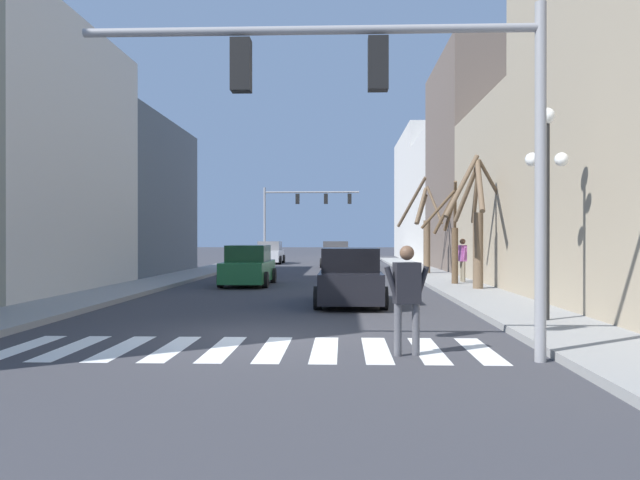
{
  "coord_description": "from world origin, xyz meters",
  "views": [
    {
      "loc": [
        1.66,
        -12.27,
        1.96
      ],
      "look_at": [
        0.07,
        31.22,
        1.82
      ],
      "focal_mm": 35.0,
      "sensor_mm": 36.0,
      "label": 1
    }
  ],
  "objects_px": {
    "street_tree_right_near": "(476,221)",
    "traffic_signal_far": "(300,206)",
    "pedestrian_near_right_corner": "(463,256)",
    "street_tree_right_mid": "(424,228)",
    "street_tree_left_near": "(451,235)",
    "car_at_intersection": "(350,278)",
    "pedestrian_waiting_at_curb": "(407,291)",
    "car_parked_left_mid": "(248,267)",
    "street_lamp_right_corner": "(547,171)",
    "car_driving_away_lane": "(270,253)",
    "traffic_signal_near": "(398,99)",
    "car_parked_left_far": "(336,255)"
  },
  "relations": [
    {
      "from": "traffic_signal_far",
      "to": "car_driving_away_lane",
      "type": "xyz_separation_m",
      "value": [
        -2.07,
        -3.71,
        -3.8
      ]
    },
    {
      "from": "traffic_signal_near",
      "to": "pedestrian_waiting_at_curb",
      "type": "xyz_separation_m",
      "value": [
        0.19,
        0.44,
        -3.08
      ]
    },
    {
      "from": "street_tree_right_near",
      "to": "pedestrian_near_right_corner",
      "type": "bearing_deg",
      "value": 86.93
    },
    {
      "from": "traffic_signal_far",
      "to": "car_parked_left_mid",
      "type": "relative_size",
      "value": 1.7
    },
    {
      "from": "traffic_signal_near",
      "to": "car_parked_left_far",
      "type": "xyz_separation_m",
      "value": [
        -1.34,
        32.26,
        -3.35
      ]
    },
    {
      "from": "car_parked_left_far",
      "to": "car_at_intersection",
      "type": "height_order",
      "value": "car_parked_left_far"
    },
    {
      "from": "traffic_signal_far",
      "to": "pedestrian_near_right_corner",
      "type": "relative_size",
      "value": 4.4
    },
    {
      "from": "traffic_signal_far",
      "to": "car_driving_away_lane",
      "type": "bearing_deg",
      "value": -119.2
    },
    {
      "from": "traffic_signal_far",
      "to": "car_parked_left_far",
      "type": "xyz_separation_m",
      "value": [
        3.02,
        -8.93,
        -3.79
      ]
    },
    {
      "from": "car_driving_away_lane",
      "to": "street_tree_left_near",
      "type": "height_order",
      "value": "street_tree_left_near"
    },
    {
      "from": "car_parked_left_mid",
      "to": "car_at_intersection",
      "type": "height_order",
      "value": "car_at_intersection"
    },
    {
      "from": "traffic_signal_near",
      "to": "car_parked_left_mid",
      "type": "relative_size",
      "value": 1.6
    },
    {
      "from": "car_at_intersection",
      "to": "street_tree_right_near",
      "type": "relative_size",
      "value": 0.9
    },
    {
      "from": "pedestrian_near_right_corner",
      "to": "street_lamp_right_corner",
      "type": "bearing_deg",
      "value": -9.89
    },
    {
      "from": "traffic_signal_far",
      "to": "street_lamp_right_corner",
      "type": "bearing_deg",
      "value": -77.91
    },
    {
      "from": "car_at_intersection",
      "to": "traffic_signal_near",
      "type": "bearing_deg",
      "value": -175.52
    },
    {
      "from": "car_parked_left_far",
      "to": "pedestrian_near_right_corner",
      "type": "distance_m",
      "value": 17.15
    },
    {
      "from": "car_parked_left_mid",
      "to": "street_tree_right_mid",
      "type": "height_order",
      "value": "street_tree_right_mid"
    },
    {
      "from": "car_parked_left_mid",
      "to": "pedestrian_near_right_corner",
      "type": "height_order",
      "value": "pedestrian_near_right_corner"
    },
    {
      "from": "car_parked_left_far",
      "to": "pedestrian_waiting_at_curb",
      "type": "relative_size",
      "value": 2.63
    },
    {
      "from": "street_tree_right_mid",
      "to": "street_tree_left_near",
      "type": "height_order",
      "value": "street_tree_right_mid"
    },
    {
      "from": "traffic_signal_near",
      "to": "street_tree_right_near",
      "type": "distance_m",
      "value": 13.15
    },
    {
      "from": "car_at_intersection",
      "to": "pedestrian_near_right_corner",
      "type": "relative_size",
      "value": 2.42
    },
    {
      "from": "traffic_signal_far",
      "to": "car_driving_away_lane",
      "type": "height_order",
      "value": "traffic_signal_far"
    },
    {
      "from": "car_driving_away_lane",
      "to": "traffic_signal_near",
      "type": "bearing_deg",
      "value": -170.26
    },
    {
      "from": "pedestrian_waiting_at_curb",
      "to": "street_tree_right_near",
      "type": "height_order",
      "value": "street_tree_right_near"
    },
    {
      "from": "car_driving_away_lane",
      "to": "car_parked_left_mid",
      "type": "height_order",
      "value": "car_driving_away_lane"
    },
    {
      "from": "car_driving_away_lane",
      "to": "pedestrian_near_right_corner",
      "type": "height_order",
      "value": "pedestrian_near_right_corner"
    },
    {
      "from": "car_driving_away_lane",
      "to": "street_tree_right_mid",
      "type": "height_order",
      "value": "street_tree_right_mid"
    },
    {
      "from": "car_driving_away_lane",
      "to": "car_parked_left_mid",
      "type": "xyz_separation_m",
      "value": [
        1.65,
        -21.74,
        -0.02
      ]
    },
    {
      "from": "car_parked_left_far",
      "to": "car_parked_left_mid",
      "type": "bearing_deg",
      "value": 168.24
    },
    {
      "from": "pedestrian_near_right_corner",
      "to": "traffic_signal_near",
      "type": "bearing_deg",
      "value": -22.01
    },
    {
      "from": "car_parked_left_mid",
      "to": "street_tree_right_near",
      "type": "relative_size",
      "value": 0.96
    },
    {
      "from": "traffic_signal_near",
      "to": "street_tree_left_near",
      "type": "height_order",
      "value": "traffic_signal_near"
    },
    {
      "from": "car_parked_left_mid",
      "to": "pedestrian_near_right_corner",
      "type": "xyz_separation_m",
      "value": [
        8.86,
        0.25,
        0.43
      ]
    },
    {
      "from": "car_parked_left_far",
      "to": "street_tree_right_mid",
      "type": "height_order",
      "value": "street_tree_right_mid"
    },
    {
      "from": "car_parked_left_mid",
      "to": "car_driving_away_lane",
      "type": "bearing_deg",
      "value": -175.65
    },
    {
      "from": "car_parked_left_far",
      "to": "car_driving_away_lane",
      "type": "bearing_deg",
      "value": 44.27
    },
    {
      "from": "traffic_signal_near",
      "to": "car_parked_left_far",
      "type": "distance_m",
      "value": 32.47
    },
    {
      "from": "car_parked_left_mid",
      "to": "car_at_intersection",
      "type": "bearing_deg",
      "value": 29.23
    },
    {
      "from": "pedestrian_waiting_at_curb",
      "to": "car_parked_left_mid",
      "type": "bearing_deg",
      "value": -85.41
    },
    {
      "from": "car_parked_left_far",
      "to": "pedestrian_waiting_at_curb",
      "type": "bearing_deg",
      "value": -177.23
    },
    {
      "from": "traffic_signal_far",
      "to": "car_at_intersection",
      "type": "relative_size",
      "value": 1.82
    },
    {
      "from": "pedestrian_near_right_corner",
      "to": "street_tree_right_near",
      "type": "relative_size",
      "value": 0.37
    },
    {
      "from": "car_at_intersection",
      "to": "pedestrian_near_right_corner",
      "type": "distance_m",
      "value": 8.98
    },
    {
      "from": "traffic_signal_far",
      "to": "street_tree_left_near",
      "type": "relative_size",
      "value": 1.92
    },
    {
      "from": "street_tree_right_near",
      "to": "traffic_signal_far",
      "type": "bearing_deg",
      "value": 106.02
    },
    {
      "from": "street_lamp_right_corner",
      "to": "pedestrian_near_right_corner",
      "type": "xyz_separation_m",
      "value": [
        0.46,
        12.05,
        -2.23
      ]
    },
    {
      "from": "car_at_intersection",
      "to": "pedestrian_near_right_corner",
      "type": "xyz_separation_m",
      "value": [
        4.74,
        7.62,
        0.43
      ]
    },
    {
      "from": "traffic_signal_near",
      "to": "car_at_intersection",
      "type": "height_order",
      "value": "traffic_signal_near"
    }
  ]
}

